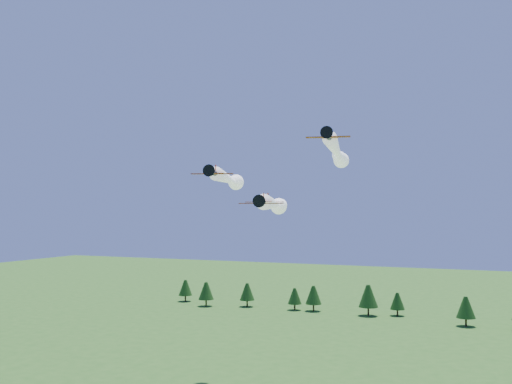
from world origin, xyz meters
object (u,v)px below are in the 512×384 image
at_px(plane_lead, 275,204).
at_px(plane_right, 337,153).
at_px(plane_left, 230,180).
at_px(plane_slot, 265,200).

xyz_separation_m(plane_lead, plane_right, (9.69, 11.10, 10.97)).
distance_m(plane_left, plane_right, 23.52).
distance_m(plane_right, plane_slot, 23.93).
relative_size(plane_lead, plane_slot, 5.94).
xyz_separation_m(plane_lead, plane_left, (-12.27, 4.81, 5.34)).
relative_size(plane_lead, plane_right, 0.97).
bearing_deg(plane_right, plane_lead, -143.35).
bearing_deg(plane_slot, plane_lead, 86.68).
bearing_deg(plane_lead, plane_slot, -97.75).
height_order(plane_left, plane_slot, plane_left).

